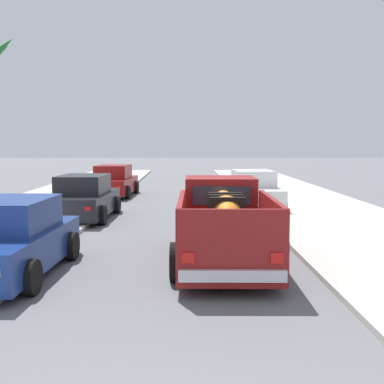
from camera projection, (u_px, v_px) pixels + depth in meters
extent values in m
cube|color=#B2AFA8|center=(1.00, 229.00, 14.93)|extent=(5.07, 60.00, 0.12)
cube|color=#B2AFA8|center=(353.00, 228.00, 15.08)|extent=(5.07, 60.00, 0.12)
cube|color=silver|center=(38.00, 229.00, 14.95)|extent=(0.16, 60.00, 0.10)
cube|color=silver|center=(316.00, 228.00, 15.07)|extent=(0.16, 60.00, 0.10)
cube|color=maroon|center=(224.00, 237.00, 10.83)|extent=(2.02, 5.14, 0.80)
cube|color=maroon|center=(220.00, 193.00, 12.34)|extent=(1.75, 1.53, 0.80)
cube|color=#283342|center=(222.00, 196.00, 11.58)|extent=(1.38, 0.09, 0.44)
cube|color=#283342|center=(219.00, 189.00, 13.09)|extent=(1.46, 0.09, 0.48)
cube|color=maroon|center=(181.00, 212.00, 9.91)|extent=(0.17, 3.30, 0.56)
cube|color=maroon|center=(272.00, 212.00, 9.90)|extent=(0.17, 3.30, 0.56)
cube|color=maroon|center=(233.00, 226.00, 8.26)|extent=(1.88, 0.14, 0.56)
cube|color=silver|center=(233.00, 276.00, 8.26)|extent=(1.83, 0.16, 0.20)
cylinder|color=black|center=(181.00, 234.00, 12.38)|extent=(0.28, 0.77, 0.76)
cylinder|color=black|center=(259.00, 234.00, 12.37)|extent=(0.28, 0.77, 0.76)
cylinder|color=black|center=(177.00, 262.00, 9.46)|extent=(0.28, 0.77, 0.76)
cylinder|color=black|center=(279.00, 262.00, 9.45)|extent=(0.28, 0.77, 0.76)
cube|color=red|center=(188.00, 258.00, 8.26)|extent=(0.22, 0.04, 0.18)
cube|color=red|center=(277.00, 258.00, 8.25)|extent=(0.22, 0.04, 0.18)
ellipsoid|color=orange|center=(226.00, 209.00, 10.08)|extent=(0.73, 1.71, 0.60)
sphere|color=orange|center=(223.00, 200.00, 11.01)|extent=(0.44, 0.44, 0.44)
cube|color=black|center=(227.00, 213.00, 9.61)|extent=(0.72, 0.13, 0.61)
cube|color=black|center=(226.00, 209.00, 10.08)|extent=(0.72, 0.13, 0.61)
cube|color=black|center=(224.00, 207.00, 10.54)|extent=(0.72, 0.13, 0.61)
cube|color=maroon|center=(114.00, 185.00, 24.38)|extent=(1.99, 4.29, 0.72)
cube|color=maroon|center=(113.00, 172.00, 24.22)|extent=(1.63, 2.18, 0.64)
cube|color=#283342|center=(117.00, 171.00, 25.18)|extent=(1.37, 0.16, 0.52)
cube|color=#283342|center=(109.00, 173.00, 23.25)|extent=(1.34, 0.15, 0.50)
cylinder|color=black|center=(102.00, 187.00, 25.74)|extent=(0.26, 0.65, 0.64)
cylinder|color=black|center=(136.00, 187.00, 25.66)|extent=(0.26, 0.65, 0.64)
cylinder|color=black|center=(89.00, 192.00, 23.15)|extent=(0.26, 0.65, 0.64)
cylinder|color=black|center=(128.00, 192.00, 23.07)|extent=(0.26, 0.65, 0.64)
cube|color=red|center=(91.00, 187.00, 22.30)|extent=(0.20, 0.05, 0.12)
cube|color=white|center=(110.00, 180.00, 26.50)|extent=(0.20, 0.05, 0.10)
cube|color=red|center=(119.00, 187.00, 22.25)|extent=(0.20, 0.05, 0.12)
cube|color=white|center=(133.00, 180.00, 26.45)|extent=(0.20, 0.05, 0.10)
cube|color=navy|center=(9.00, 249.00, 9.91)|extent=(1.95, 4.27, 0.72)
cube|color=navy|center=(10.00, 215.00, 9.94)|extent=(1.61, 2.17, 0.64)
cube|color=#283342|center=(27.00, 209.00, 10.91)|extent=(1.34, 0.14, 0.50)
cylinder|color=black|center=(31.00, 277.00, 8.61)|extent=(0.25, 0.65, 0.64)
cylinder|color=black|center=(72.00, 246.00, 11.20)|extent=(0.25, 0.65, 0.64)
cube|color=red|center=(69.00, 226.00, 11.98)|extent=(0.20, 0.05, 0.12)
cube|color=red|center=(18.00, 226.00, 12.02)|extent=(0.20, 0.05, 0.12)
cube|color=black|center=(84.00, 203.00, 17.20)|extent=(1.94, 4.27, 0.72)
cube|color=black|center=(83.00, 184.00, 17.03)|extent=(1.61, 2.16, 0.64)
cube|color=#283342|center=(90.00, 183.00, 18.00)|extent=(1.37, 0.14, 0.52)
cube|color=#283342|center=(76.00, 187.00, 16.07)|extent=(1.34, 0.14, 0.50)
cylinder|color=black|center=(69.00, 205.00, 18.54)|extent=(0.25, 0.65, 0.64)
cylinder|color=black|center=(117.00, 205.00, 18.49)|extent=(0.25, 0.65, 0.64)
cylinder|color=black|center=(47.00, 215.00, 15.96)|extent=(0.25, 0.65, 0.64)
cylinder|color=black|center=(102.00, 215.00, 15.90)|extent=(0.25, 0.65, 0.64)
cube|color=red|center=(47.00, 208.00, 15.11)|extent=(0.20, 0.05, 0.12)
cube|color=white|center=(82.00, 195.00, 19.31)|extent=(0.20, 0.05, 0.10)
cube|color=red|center=(88.00, 209.00, 15.08)|extent=(0.20, 0.05, 0.12)
cube|color=white|center=(113.00, 195.00, 19.28)|extent=(0.20, 0.05, 0.10)
cube|color=silver|center=(253.00, 195.00, 19.80)|extent=(1.91, 4.26, 0.72)
cube|color=silver|center=(253.00, 178.00, 19.83)|extent=(1.60, 2.15, 0.64)
cube|color=#283342|center=(257.00, 181.00, 18.87)|extent=(1.37, 0.13, 0.52)
cube|color=#283342|center=(249.00, 177.00, 20.79)|extent=(1.34, 0.13, 0.50)
cylinder|color=black|center=(283.00, 205.00, 18.57)|extent=(0.24, 0.65, 0.64)
cylinder|color=black|center=(235.00, 205.00, 18.48)|extent=(0.24, 0.65, 0.64)
cylinder|color=black|center=(269.00, 197.00, 21.16)|extent=(0.24, 0.65, 0.64)
cylinder|color=black|center=(227.00, 197.00, 21.07)|extent=(0.24, 0.65, 0.64)
cube|color=red|center=(259.00, 188.00, 21.92)|extent=(0.20, 0.05, 0.12)
cube|color=white|center=(280.00, 200.00, 17.73)|extent=(0.20, 0.05, 0.10)
cube|color=red|center=(231.00, 188.00, 21.85)|extent=(0.20, 0.05, 0.12)
cube|color=white|center=(246.00, 200.00, 17.66)|extent=(0.20, 0.05, 0.10)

